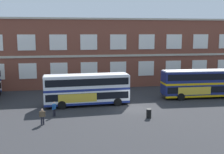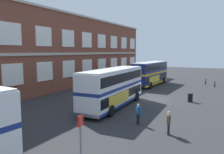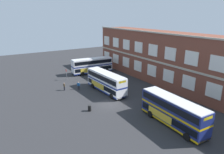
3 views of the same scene
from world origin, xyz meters
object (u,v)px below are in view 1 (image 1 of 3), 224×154
object	(u,v)px
second_passenger	(54,108)
double_decker_far	(200,83)
double_decker_middle	(87,89)
station_litter_bin	(149,113)
waiting_passenger	(42,116)

from	to	relation	value
second_passenger	double_decker_far	bearing A→B (deg)	15.80
double_decker_middle	second_passenger	world-z (taller)	double_decker_middle
double_decker_far	station_litter_bin	distance (m)	13.31
second_passenger	waiting_passenger	bearing A→B (deg)	-112.33
station_litter_bin	second_passenger	bearing A→B (deg)	166.76
double_decker_far	waiting_passenger	bearing A→B (deg)	-158.48
double_decker_middle	waiting_passenger	world-z (taller)	double_decker_middle
station_litter_bin	double_decker_far	bearing A→B (deg)	38.92
station_litter_bin	double_decker_middle	bearing A→B (deg)	132.53
second_passenger	station_litter_bin	world-z (taller)	second_passenger
waiting_passenger	double_decker_far	bearing A→B (deg)	21.52
waiting_passenger	double_decker_middle	bearing A→B (deg)	53.82
waiting_passenger	second_passenger	xyz separation A→B (m)	(1.13, 2.75, 0.00)
double_decker_far	second_passenger	distance (m)	21.52
waiting_passenger	station_litter_bin	bearing A→B (deg)	1.49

